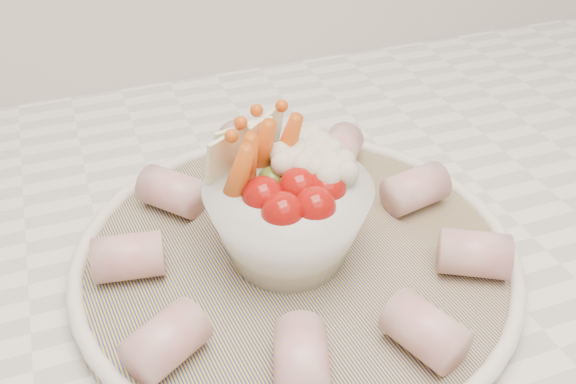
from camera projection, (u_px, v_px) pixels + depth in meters
name	position (u px, v px, depth m)	size (l,w,h in m)	color
serving_platter	(296.00, 256.00, 0.50)	(0.38, 0.38, 0.02)	navy
veggie_bowl	(288.00, 208.00, 0.47)	(0.12, 0.13, 0.11)	white
cured_meat_rolls	(296.00, 236.00, 0.49)	(0.30, 0.30, 0.03)	#BD565F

